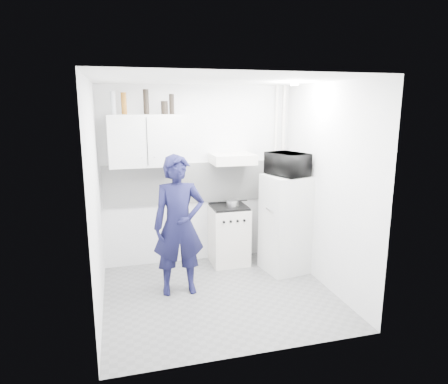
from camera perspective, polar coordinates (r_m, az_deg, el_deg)
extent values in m
plane|color=slate|center=(5.14, -0.60, -14.54)|extent=(2.80, 2.80, 0.00)
plane|color=white|center=(4.59, -0.67, 15.79)|extent=(2.80, 2.80, 0.00)
plane|color=white|center=(5.89, -3.69, 2.31)|extent=(2.80, 0.00, 2.80)
plane|color=white|center=(4.56, -17.92, -1.24)|extent=(0.00, 2.60, 2.60)
plane|color=white|center=(5.22, 14.42, 0.63)|extent=(0.00, 2.60, 2.60)
imported|color=black|center=(4.95, -6.46, -4.78)|extent=(0.65, 0.43, 1.75)
cube|color=silver|center=(5.96, 0.69, -6.22)|extent=(0.53, 0.53, 0.85)
cube|color=silver|center=(5.70, 8.81, -4.49)|extent=(0.65, 0.65, 1.38)
cube|color=black|center=(5.84, 0.70, -2.11)|extent=(0.51, 0.51, 0.03)
cylinder|color=silver|center=(5.78, 1.24, -1.60)|extent=(0.18, 0.18, 0.10)
imported|color=black|center=(5.51, 9.10, 3.94)|extent=(0.66, 0.54, 0.31)
cylinder|color=#B2B7BC|center=(5.51, -15.57, 12.16)|extent=(0.07, 0.07, 0.30)
cylinder|color=brown|center=(5.51, -14.10, 12.17)|extent=(0.07, 0.07, 0.28)
cylinder|color=black|center=(5.53, -11.07, 12.53)|extent=(0.07, 0.07, 0.33)
cylinder|color=black|center=(5.55, -8.50, 11.84)|extent=(0.09, 0.09, 0.18)
cylinder|color=black|center=(5.56, -7.49, 12.35)|extent=(0.07, 0.07, 0.27)
cube|color=silver|center=(5.55, -11.07, 7.21)|extent=(1.00, 0.35, 0.70)
cube|color=silver|center=(5.72, 1.22, 4.76)|extent=(0.60, 0.50, 0.14)
cube|color=white|center=(5.90, -3.64, 1.33)|extent=(2.74, 0.03, 0.60)
cylinder|color=silver|center=(6.20, 8.32, 2.71)|extent=(0.05, 0.05, 2.60)
cylinder|color=silver|center=(6.16, 7.30, 2.67)|extent=(0.04, 0.04, 2.60)
cylinder|color=white|center=(5.12, 10.03, 14.92)|extent=(0.10, 0.10, 0.02)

